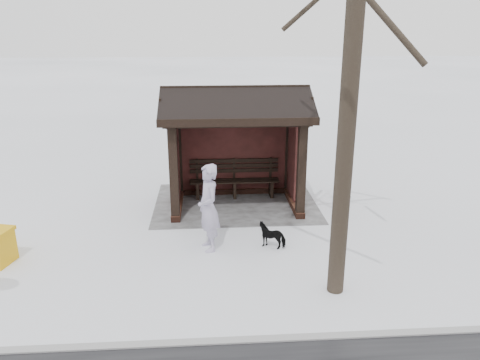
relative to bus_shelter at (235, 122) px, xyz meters
The scene contains 6 objects.
ground 2.17m from the bus_shelter, 90.00° to the left, with size 120.00×120.00×0.00m, color white.
kerb 6.05m from the bus_shelter, 90.00° to the left, with size 120.00×0.15×0.06m, color gray.
trampled_patch 2.16m from the bus_shelter, 90.00° to the right, with size 4.20×3.20×0.02m, color gray.
bus_shelter is the anchor object (origin of this frame).
pedestrian 2.95m from the bus_shelter, 74.62° to the left, with size 0.67×0.44×1.84m, color #ACA3BF.
dog 3.25m from the bus_shelter, 103.71° to the left, with size 0.28×0.61×0.52m, color black.
Camera 1 is at (0.68, 11.31, 4.46)m, focal length 35.00 mm.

